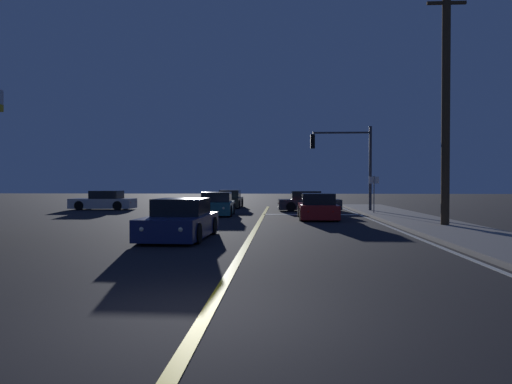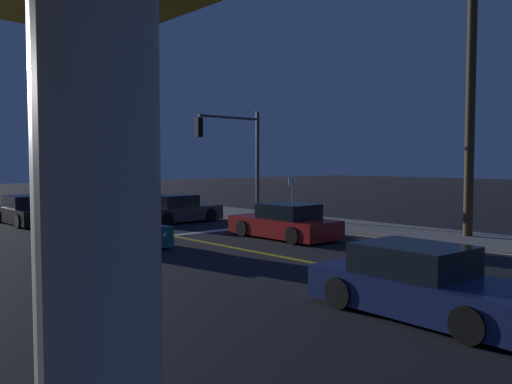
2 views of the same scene
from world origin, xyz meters
The scene contains 14 objects.
ground_plane centered at (0.00, 0.00, 0.00)m, with size 160.00×160.00×0.00m, color black.
sidewalk_right centered at (7.51, 11.80, 0.07)m, with size 3.20×42.50×0.15m, color gray.
lane_line_center centered at (0.00, 11.80, 0.01)m, with size 0.20×40.14×0.01m, color gold.
lane_line_edge_right centered at (5.66, 11.80, 0.01)m, with size 0.16×40.14×0.01m, color silver.
stop_bar centered at (2.96, 22.11, 0.01)m, with size 5.91×0.50×0.01m, color silver.
car_lead_oncoming_charcoal centered at (2.87, 25.97, 0.58)m, with size 4.26×2.10×1.34m.
car_parked_curb_navy centered at (-2.36, 9.56, 0.58)m, with size 2.10×4.51×1.34m.
car_mid_block_teal centered at (-2.74, 21.42, 0.58)m, with size 2.12×4.40×1.34m.
car_far_approaching_black centered at (-2.90, 30.14, 0.58)m, with size 1.82×4.56×1.34m.
car_following_oncoming_silver centered at (-11.52, 26.86, 0.58)m, with size 4.41×2.01×1.34m.
car_side_waiting_red centered at (2.94, 18.64, 0.58)m, with size 2.02×4.57×1.34m.
traffic_signal_near_right centered at (5.30, 24.41, 3.67)m, with size 3.89×0.28×5.50m.
utility_pole_right centered at (7.81, 13.73, 5.50)m, with size 1.88×0.34×10.66m.
street_sign_corner centered at (6.41, 21.61, 1.55)m, with size 0.56×0.06×2.30m.
Camera 1 is at (1.05, -6.39, 1.85)m, focal length 33.59 mm.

